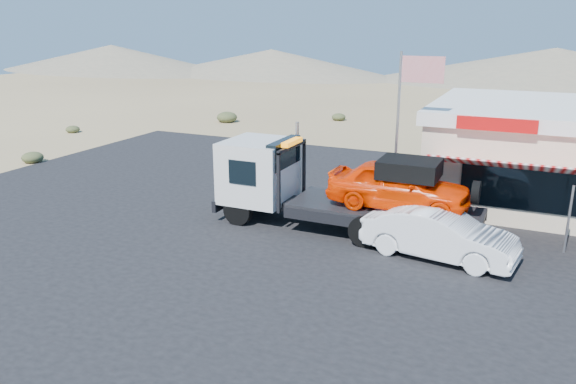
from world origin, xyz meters
name	(u,v)px	position (x,y,z in m)	size (l,w,h in m)	color
ground	(222,237)	(0.00, 0.00, 0.00)	(120.00, 120.00, 0.00)	olive
asphalt_lot	(310,218)	(2.00, 3.00, 0.01)	(32.00, 24.00, 0.02)	black
tow_truck	(338,185)	(3.27, 2.35, 1.63)	(9.03, 2.68, 3.02)	black
white_sedan	(439,234)	(6.94, 1.27, 0.78)	(1.61, 4.63, 1.52)	silver
jerky_store	(569,154)	(10.50, 8.97, 1.99)	(10.40, 9.97, 3.90)	beige
flagpole	(404,117)	(4.93, 4.50, 3.76)	(1.55, 0.10, 6.00)	#99999E
desert_scrub	(117,140)	(-13.28, 10.24, 0.32)	(23.35, 35.16, 0.80)	#393F21
distant_hills	(381,65)	(-9.77, 55.14, 1.89)	(126.00, 48.00, 4.20)	#726B59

